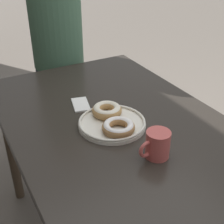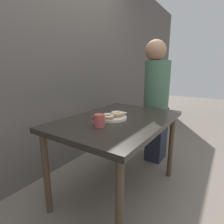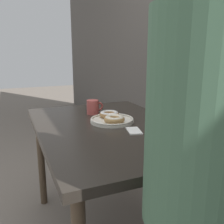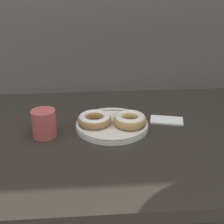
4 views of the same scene
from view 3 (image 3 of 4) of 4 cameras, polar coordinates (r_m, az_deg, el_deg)
The scene contains 5 objects.
dining_table at distance 1.42m, azimuth -0.36°, elevation -5.98°, with size 1.17×0.79×0.73m.
donut_plate at distance 1.45m, azimuth -0.02°, elevation -1.44°, with size 0.25×0.25×0.05m.
coffee_mug at distance 1.63m, azimuth -4.32°, elevation 1.17°, with size 0.08×0.11×0.09m.
person_figure at distance 0.74m, azimuth 19.39°, elevation -17.01°, with size 0.40×0.29×1.45m.
napkin at distance 1.29m, azimuth 5.04°, elevation -4.28°, with size 0.13×0.09×0.01m.
Camera 3 is at (1.23, -0.20, 1.13)m, focal length 40.00 mm.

